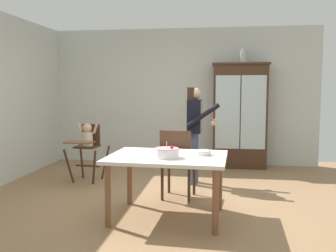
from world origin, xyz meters
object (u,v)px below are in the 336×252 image
adult_person (195,123)px  birthday_cake (167,153)px  dining_table (167,164)px  china_cabinet (240,115)px  dining_chair_far_side (177,160)px  ceramic_vase (243,57)px  serving_bowl (203,153)px  high_chair_with_toddler (87,141)px

adult_person → birthday_cake: 1.76m
adult_person → dining_table: 1.65m
china_cabinet → dining_chair_far_side: size_ratio=2.07×
ceramic_vase → dining_chair_far_side: (-0.99, -2.26, -1.55)m
birthday_cake → dining_chair_far_side: size_ratio=0.29×
dining_table → serving_bowl: (0.41, 0.09, 0.12)m
dining_chair_far_side → birthday_cake: bearing=95.2°
china_cabinet → serving_bowl: bearing=-101.1°
dining_chair_far_side → serving_bowl: bearing=127.9°
ceramic_vase → birthday_cake: 3.52m
china_cabinet → dining_chair_far_side: 2.48m
dining_table → serving_bowl: size_ratio=7.77×
china_cabinet → dining_chair_far_side: bearing=-112.7°
ceramic_vase → dining_table: (-1.02, -2.97, -1.46)m
china_cabinet → birthday_cake: bearing=-107.3°
adult_person → birthday_cake: bearing=176.3°
china_cabinet → dining_chair_far_side: (-0.94, -2.25, -0.45)m
serving_bowl → dining_chair_far_side: size_ratio=0.19×
adult_person → dining_chair_far_side: bearing=171.4°
serving_bowl → birthday_cake: bearing=-151.2°
adult_person → dining_chair_far_side: size_ratio=1.59×
high_chair_with_toddler → adult_person: size_ratio=0.62×
high_chair_with_toddler → adult_person: adult_person is taller
dining_table → dining_chair_far_side: dining_chair_far_side is taller
china_cabinet → ceramic_vase: ceramic_vase is taller
china_cabinet → ceramic_vase: 1.11m
adult_person → serving_bowl: bearing=-169.7°
ceramic_vase → china_cabinet: bearing=-175.2°
china_cabinet → high_chair_with_toddler: (-2.51, -1.44, -0.35)m
high_chair_with_toddler → dining_table: size_ratio=0.68×
high_chair_with_toddler → birthday_cake: (1.55, -1.66, 0.14)m
china_cabinet → high_chair_with_toddler: 2.92m
china_cabinet → adult_person: size_ratio=1.30×
ceramic_vase → adult_person: ceramic_vase is taller
high_chair_with_toddler → birthday_cake: high_chair_with_toddler is taller
high_chair_with_toddler → birthday_cake: 2.27m
birthday_cake → serving_bowl: size_ratio=1.56×
adult_person → birthday_cake: size_ratio=5.47×
adult_person → serving_bowl: adult_person is taller
dining_table → birthday_cake: bearing=-85.7°
high_chair_with_toddler → dining_table: (1.54, -1.53, -0.01)m
china_cabinet → serving_bowl: 2.94m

